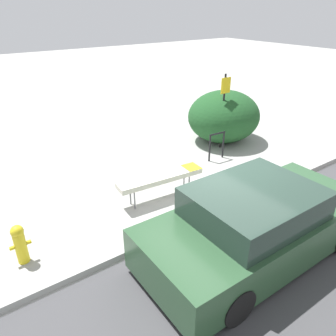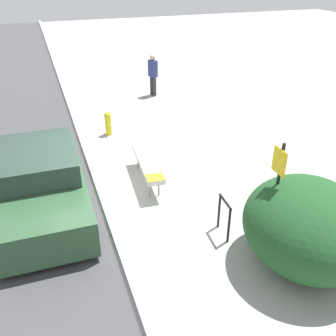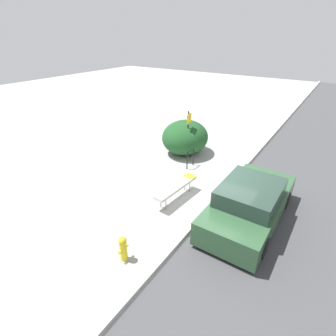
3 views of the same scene
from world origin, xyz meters
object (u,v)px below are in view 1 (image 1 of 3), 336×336
object	(u,v)px
bench	(161,178)
bike_rack	(217,143)
fire_hydrant	(20,243)
sign_post	(224,105)
parked_car_near	(256,224)

from	to	relation	value
bench	bike_rack	size ratio (longest dim) A/B	2.54
bike_rack	fire_hydrant	size ratio (longest dim) A/B	1.08
sign_post	parked_car_near	distance (m)	5.01
fire_hydrant	bike_rack	bearing A→B (deg)	11.76
bench	fire_hydrant	bearing A→B (deg)	-169.02
bike_rack	sign_post	xyz separation A→B (m)	(0.73, 0.57, 0.88)
bench	parked_car_near	distance (m)	2.57
bench	sign_post	size ratio (longest dim) A/B	0.91
sign_post	fire_hydrant	xyz separation A→B (m)	(-6.46, -1.76, -0.98)
bike_rack	parked_car_near	xyz separation A→B (m)	(-2.24, -3.40, 0.13)
sign_post	parked_car_near	bearing A→B (deg)	-126.85
parked_car_near	bike_rack	bearing A→B (deg)	57.07
bench	sign_post	bearing A→B (deg)	28.13
bench	fire_hydrant	xyz separation A→B (m)	(-3.19, -0.35, -0.12)
fire_hydrant	parked_car_near	xyz separation A→B (m)	(3.48, -2.21, 0.23)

